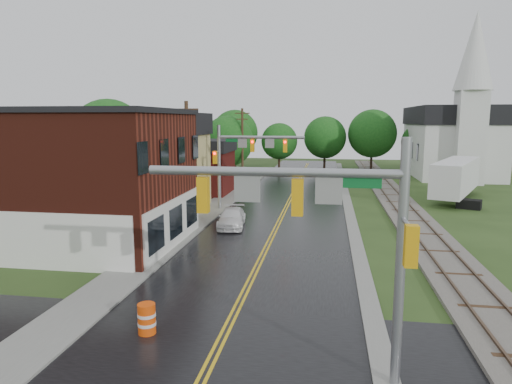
% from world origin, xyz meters
% --- Properties ---
extents(main_road, '(10.00, 90.00, 0.02)m').
position_xyz_m(main_road, '(0.00, 30.00, 0.00)').
color(main_road, black).
rests_on(main_road, ground).
extents(cross_road, '(60.00, 9.00, 0.02)m').
position_xyz_m(cross_road, '(0.00, 2.00, 0.00)').
color(cross_road, black).
rests_on(cross_road, ground).
extents(curb_right, '(0.80, 70.00, 0.12)m').
position_xyz_m(curb_right, '(5.40, 35.00, 0.00)').
color(curb_right, gray).
rests_on(curb_right, ground).
extents(sidewalk_left, '(2.40, 50.00, 0.12)m').
position_xyz_m(sidewalk_left, '(-6.20, 25.00, 0.00)').
color(sidewalk_left, gray).
rests_on(sidewalk_left, ground).
extents(brick_building, '(14.30, 10.30, 8.30)m').
position_xyz_m(brick_building, '(-12.48, 15.00, 4.15)').
color(brick_building, '#4D1A10').
rests_on(brick_building, ground).
extents(yellow_house, '(8.00, 7.00, 6.40)m').
position_xyz_m(yellow_house, '(-11.00, 26.00, 3.20)').
color(yellow_house, tan).
rests_on(yellow_house, ground).
extents(darkred_building, '(7.00, 6.00, 4.40)m').
position_xyz_m(darkred_building, '(-10.00, 35.00, 2.20)').
color(darkred_building, '#3F0F0C').
rests_on(darkred_building, ground).
extents(church, '(10.40, 18.40, 20.00)m').
position_xyz_m(church, '(20.00, 53.74, 5.83)').
color(church, silver).
rests_on(church, ground).
extents(railroad, '(3.20, 80.00, 0.30)m').
position_xyz_m(railroad, '(10.00, 35.00, 0.11)').
color(railroad, '#59544C').
rests_on(railroad, ground).
extents(traffic_signal_near, '(7.34, 0.30, 7.20)m').
position_xyz_m(traffic_signal_near, '(3.47, 2.00, 4.97)').
color(traffic_signal_near, gray).
rests_on(traffic_signal_near, ground).
extents(traffic_signal_far, '(7.34, 0.43, 7.20)m').
position_xyz_m(traffic_signal_far, '(-3.47, 27.00, 4.97)').
color(traffic_signal_far, gray).
rests_on(traffic_signal_far, ground).
extents(utility_pole_b, '(1.80, 0.28, 9.00)m').
position_xyz_m(utility_pole_b, '(-6.80, 22.00, 4.72)').
color(utility_pole_b, '#382616').
rests_on(utility_pole_b, ground).
extents(utility_pole_c, '(1.80, 0.28, 9.00)m').
position_xyz_m(utility_pole_c, '(-6.80, 44.00, 4.72)').
color(utility_pole_c, '#382616').
rests_on(utility_pole_c, ground).
extents(tree_left_a, '(6.80, 6.80, 8.67)m').
position_xyz_m(tree_left_a, '(-19.85, 21.90, 5.11)').
color(tree_left_a, black).
rests_on(tree_left_a, ground).
extents(tree_left_b, '(7.60, 7.60, 9.69)m').
position_xyz_m(tree_left_b, '(-17.85, 31.90, 5.72)').
color(tree_left_b, black).
rests_on(tree_left_b, ground).
extents(tree_left_c, '(6.00, 6.00, 7.65)m').
position_xyz_m(tree_left_c, '(-13.85, 39.90, 4.51)').
color(tree_left_c, black).
rests_on(tree_left_c, ground).
extents(tree_left_e, '(6.40, 6.40, 8.16)m').
position_xyz_m(tree_left_e, '(-8.85, 45.90, 4.81)').
color(tree_left_e, black).
rests_on(tree_left_e, ground).
extents(suv_dark, '(2.67, 5.42, 1.48)m').
position_xyz_m(suv_dark, '(3.38, 43.10, 0.74)').
color(suv_dark, black).
rests_on(suv_dark, ground).
extents(pickup_white, '(2.33, 4.67, 1.30)m').
position_xyz_m(pickup_white, '(-3.20, 20.73, 0.65)').
color(pickup_white, white).
rests_on(pickup_white, ground).
extents(semi_trailer, '(7.19, 12.09, 3.81)m').
position_xyz_m(semi_trailer, '(15.73, 35.11, 2.27)').
color(semi_trailer, black).
rests_on(semi_trailer, ground).
extents(construction_barrel, '(0.80, 0.80, 1.14)m').
position_xyz_m(construction_barrel, '(-2.76, 4.00, 0.57)').
color(construction_barrel, '#E3470A').
rests_on(construction_barrel, ground).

